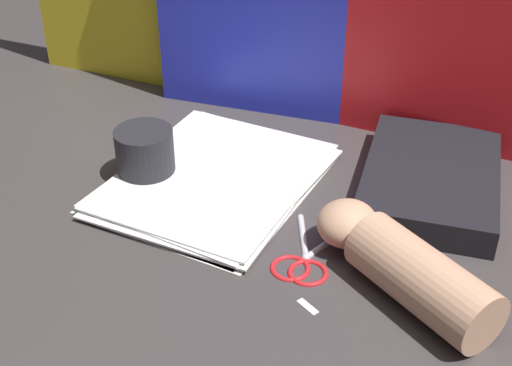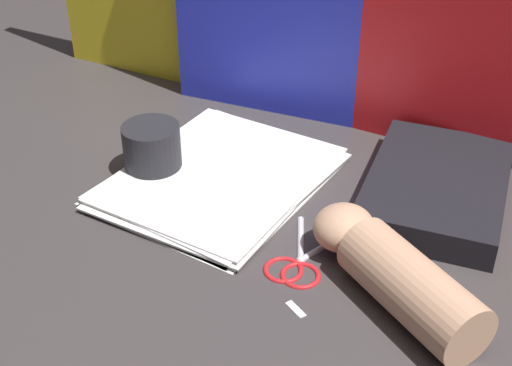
% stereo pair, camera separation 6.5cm
% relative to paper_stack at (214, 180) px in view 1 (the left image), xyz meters
% --- Properties ---
extents(ground_plane, '(6.00, 6.00, 0.00)m').
position_rel_paper_stack_xyz_m(ground_plane, '(0.12, -0.09, -0.01)').
color(ground_plane, '#3D3838').
extents(paper_stack, '(0.30, 0.35, 0.02)m').
position_rel_paper_stack_xyz_m(paper_stack, '(0.00, 0.00, 0.00)').
color(paper_stack, white).
rests_on(paper_stack, ground_plane).
extents(book_closed, '(0.23, 0.31, 0.04)m').
position_rel_paper_stack_xyz_m(book_closed, '(0.30, 0.12, 0.01)').
color(book_closed, black).
rests_on(book_closed, ground_plane).
extents(scissors, '(0.09, 0.15, 0.01)m').
position_rel_paper_stack_xyz_m(scissors, '(0.19, -0.11, -0.00)').
color(scissors, silver).
rests_on(scissors, ground_plane).
extents(hand_forearm, '(0.27, 0.20, 0.08)m').
position_rel_paper_stack_xyz_m(hand_forearm, '(0.32, -0.11, 0.03)').
color(hand_forearm, tan).
rests_on(hand_forearm, ground_plane).
extents(paper_scrap_near, '(0.03, 0.02, 0.00)m').
position_rel_paper_stack_xyz_m(paper_scrap_near, '(0.23, -0.19, -0.01)').
color(paper_scrap_near, white).
rests_on(paper_scrap_near, ground_plane).
extents(paper_scrap_mid, '(0.04, 0.03, 0.00)m').
position_rel_paper_stack_xyz_m(paper_scrap_mid, '(0.10, -0.14, -0.01)').
color(paper_scrap_mid, white).
rests_on(paper_scrap_mid, ground_plane).
extents(mug, '(0.09, 0.09, 0.08)m').
position_rel_paper_stack_xyz_m(mug, '(-0.10, -0.03, 0.03)').
color(mug, '#232328').
rests_on(mug, ground_plane).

